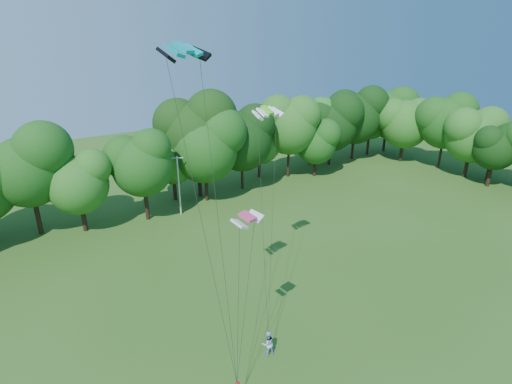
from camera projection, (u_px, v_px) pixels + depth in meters
utility_pole at (179, 185)px, 47.40m from camera, size 1.39×0.61×7.31m
kite_flyer_right at (268, 343)px, 26.96m from camera, size 1.04×0.88×1.89m
kite_teal at (183, 48)px, 19.61m from camera, size 2.86×1.81×0.58m
kite_green at (267, 110)px, 29.64m from camera, size 2.53×1.34×0.59m
kite_pink at (247, 217)px, 22.77m from camera, size 2.14×1.43×0.35m
tree_back_center at (197, 130)px, 51.09m from camera, size 9.98×9.98×14.51m
tree_back_east at (312, 118)px, 65.18m from camera, size 8.52×8.52×12.40m
tree_flank_east at (495, 143)px, 57.99m from camera, size 6.42×6.42×9.33m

